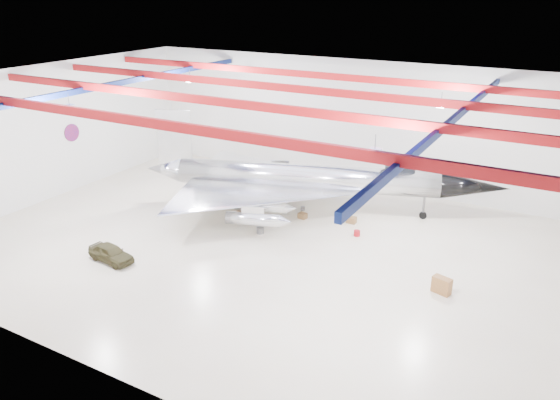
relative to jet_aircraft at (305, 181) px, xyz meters
The scene contains 17 objects.
floor 7.46m from the jet_aircraft, 89.97° to the right, with size 40.00×40.00×0.00m, color beige.
wall_back 8.52m from the jet_aircraft, 89.98° to the left, with size 40.00×40.00×0.00m, color silver.
wall_left 21.40m from the jet_aircraft, 160.66° to the right, with size 30.00×30.00×0.00m, color silver.
ceiling 11.00m from the jet_aircraft, 89.97° to the right, with size 40.00×40.00×0.00m, color #0A0F38.
ceiling_structure 10.48m from the jet_aircraft, 89.97° to the right, with size 39.50×29.50×1.08m.
wall_roundel 20.71m from the jet_aircraft, 165.87° to the right, with size 1.50×1.50×0.10m, color #B21414.
jet_aircraft is the anchor object (origin of this frame).
jeep 15.63m from the jet_aircraft, 117.24° to the right, with size 1.37×3.39×1.16m, color #3B371D.
desk 14.66m from the jet_aircraft, 29.88° to the right, with size 1.09×0.54×1.00m, color brown.
crate_ply 5.65m from the jet_aircraft, 141.81° to the right, with size 0.49×0.39×0.34m, color olive.
toolbox_red 3.23m from the jet_aircraft, behind, with size 0.40×0.32×0.28m, color #A71019.
engine_drum 5.92m from the jet_aircraft, 99.42° to the right, with size 0.53×0.53×0.48m, color #59595B.
parts_bin 4.75m from the jet_aircraft, ahead, with size 0.68×0.54×0.47m, color olive.
crate_small 8.65m from the jet_aircraft, behind, with size 0.39×0.31×0.27m, color #59595B.
tool_chest 6.30m from the jet_aircraft, 23.55° to the right, with size 0.45×0.45×0.41m, color #A71019.
oil_barrel 2.78m from the jet_aircraft, 69.92° to the right, with size 0.63×0.50×0.44m, color olive.
spares_box 2.38m from the jet_aircraft, behind, with size 0.35×0.35×0.31m, color #59595B.
Camera 1 is at (17.96, -28.93, 16.72)m, focal length 35.00 mm.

